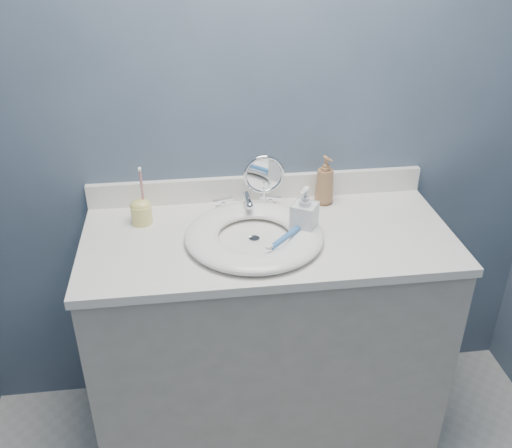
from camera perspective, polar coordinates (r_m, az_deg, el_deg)
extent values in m
cube|color=#455568|center=(1.99, 0.12, 10.96)|extent=(2.20, 0.02, 2.40)
cube|color=#B2ABA2|center=(2.15, 1.08, -11.54)|extent=(1.20, 0.55, 0.85)
cube|color=white|center=(1.89, 1.21, -1.44)|extent=(1.22, 0.57, 0.03)
cube|color=white|center=(2.09, 0.16, 3.69)|extent=(1.22, 0.02, 0.09)
cylinder|color=silver|center=(1.84, -0.18, -1.52)|extent=(0.04, 0.04, 0.01)
cube|color=silver|center=(2.02, -0.94, 1.59)|extent=(0.22, 0.05, 0.01)
cylinder|color=silver|center=(2.01, -0.94, 2.32)|extent=(0.03, 0.03, 0.06)
cylinder|color=silver|center=(1.96, -0.80, 2.42)|extent=(0.02, 0.09, 0.02)
sphere|color=silver|center=(1.92, -0.64, 1.80)|extent=(0.03, 0.03, 0.03)
cylinder|color=silver|center=(2.01, -3.35, 1.84)|extent=(0.02, 0.02, 0.03)
cube|color=silver|center=(2.00, -3.37, 2.37)|extent=(0.08, 0.03, 0.01)
cylinder|color=silver|center=(2.03, 1.45, 2.13)|extent=(0.02, 0.02, 0.03)
cube|color=silver|center=(2.02, 1.46, 2.66)|extent=(0.08, 0.03, 0.01)
cylinder|color=silver|center=(2.02, 0.78, 1.52)|extent=(0.08, 0.08, 0.01)
cylinder|color=silver|center=(2.00, 0.79, 2.86)|extent=(0.01, 0.01, 0.11)
torus|color=silver|center=(1.96, 0.80, 4.98)|extent=(0.14, 0.01, 0.14)
cylinder|color=white|center=(1.96, 0.80, 4.98)|extent=(0.12, 0.01, 0.12)
imported|color=#946942|center=(2.05, 6.91, 4.37)|extent=(0.09, 0.09, 0.18)
imported|color=silver|center=(1.84, 4.88, 1.21)|extent=(0.11, 0.11, 0.17)
cylinder|color=#F0E178|center=(1.97, -11.38, 0.98)|extent=(0.07, 0.07, 0.07)
ellipsoid|color=#F0E178|center=(1.95, -11.47, 1.85)|extent=(0.07, 0.06, 0.04)
cylinder|color=#CF7675|center=(1.92, -11.34, 3.51)|extent=(0.01, 0.02, 0.13)
cube|color=white|center=(1.89, -11.56, 5.38)|extent=(0.01, 0.02, 0.01)
cube|color=#326EB3|center=(1.78, 2.94, -1.37)|extent=(0.12, 0.12, 0.01)
cube|color=white|center=(1.71, 1.37, -2.31)|extent=(0.02, 0.02, 0.01)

